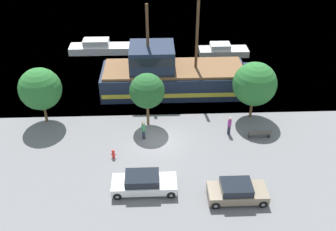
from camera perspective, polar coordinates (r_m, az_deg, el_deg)
ground_plane at (r=32.31m, az=-1.40°, el=-3.76°), size 160.00×160.00×0.00m
pirate_ship at (r=38.76m, az=0.54°, el=6.16°), size 16.09×5.23×10.35m
moored_boat_dockside at (r=48.10m, az=8.34°, el=9.77°), size 6.11×2.28×1.48m
moored_boat_outer at (r=49.07m, az=-10.27°, el=10.18°), size 7.97×2.29×1.72m
parked_car_curb_front at (r=27.07m, az=10.47°, el=-11.31°), size 4.13×1.97×1.40m
parked_car_curb_mid at (r=27.29m, az=-3.72°, el=-10.20°), size 4.64×1.92×1.43m
fire_hydrant at (r=30.51m, az=-8.34°, el=-5.77°), size 0.42×0.25×0.76m
bench_promenade_east at (r=33.28m, az=13.79°, el=-2.67°), size 1.86×0.45×0.85m
pedestrian_walking_near at (r=32.99m, az=9.33°, el=-1.51°), size 0.32×0.32×1.72m
pedestrian_walking_far at (r=31.99m, az=-3.75°, el=-2.27°), size 0.32×0.32×1.75m
tree_row_east at (r=34.74m, az=-18.90°, el=3.86°), size 3.75×3.75×5.30m
tree_row_mideast at (r=32.54m, az=-3.21°, el=3.76°), size 3.10×3.10×5.01m
tree_row_midwest at (r=34.40m, az=13.06°, el=4.70°), size 3.96×3.96×5.47m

